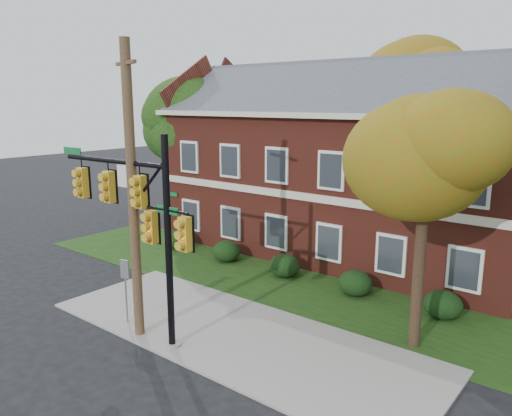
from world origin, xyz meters
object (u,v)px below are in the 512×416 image
Objects in this scene: hedge_left at (226,251)px; tree_left_rear at (194,119)px; tree_far_rear at (432,82)px; apartment_building at (345,156)px; traffic_signal at (141,214)px; hedge_right at (355,283)px; sign_post at (125,281)px; hedge_far_right at (443,305)px; hedge_center at (285,266)px; tree_near_right at (434,138)px; utility_pole at (133,193)px; hedge_far_left at (177,239)px.

tree_left_rear is at bearing 146.41° from hedge_left.
hedge_left is at bearing -33.59° from tree_left_rear.
tree_far_rear is at bearing 38.97° from tree_left_rear.
hedge_left is 0.12× the size of tree_far_rear.
traffic_signal is (-0.22, -12.90, -0.78)m from apartment_building.
sign_post reaches higher than hedge_right.
hedge_far_right is at bearing 0.00° from hedge_right.
hedge_left is at bearing 180.00° from hedge_center.
hedge_far_right is at bearing -66.63° from tree_far_rear.
tree_far_rear is at bearing 67.79° from sign_post.
traffic_signal is at bearing -147.09° from tree_near_right.
hedge_far_right is 11.59m from utility_pole.
tree_near_right is 9.31m from utility_pole.
hedge_left is at bearing 180.00° from hedge_far_right.
utility_pole is at bearing -68.71° from hedge_left.
hedge_center is (0.00, -5.25, -4.46)m from apartment_building.
apartment_building reaches higher than hedge_left.
hedge_right is 0.15× the size of utility_pole.
hedge_far_left is 0.16× the size of tree_near_right.
apartment_building is at bearing 131.77° from tree_near_right.
hedge_center and hedge_far_right have the same top height.
hedge_far_right is 6.77m from tree_near_right.
tree_near_right reaches higher than hedge_right.
hedge_far_left is 1.00× the size of hedge_right.
traffic_signal reaches higher than hedge_far_left.
tree_far_rear is at bearing 69.71° from hedge_left.
apartment_building is at bearing 143.11° from hedge_far_right.
hedge_left is 9.10m from traffic_signal.
tree_left_rear is at bearing 166.11° from hedge_far_right.
tree_far_rear is (8.34, 13.09, 8.32)m from hedge_far_left.
sign_post is (8.19, -11.55, -5.07)m from tree_left_rear.
apartment_building is 2.12× the size of tree_left_rear.
tree_left_rear reaches higher than hedge_left.
hedge_far_left is 14.00m from hedge_far_right.
tree_near_right is (7.22, -2.83, 6.14)m from hedge_center.
tree_left_rear is at bearing 126.84° from traffic_signal.
tree_near_right is 11.11m from sign_post.
tree_near_right is 0.74× the size of tree_far_rear.
tree_far_rear is at bearing 110.27° from tree_near_right.
tree_near_right reaches higher than sign_post.
tree_far_rear is at bearing 99.36° from hedge_right.
traffic_signal is 2.86× the size of sign_post.
utility_pole is (-7.50, -7.70, 4.34)m from hedge_far_right.
tree_near_right is at bearing -22.36° from tree_left_rear.
hedge_far_left is at bearing 129.49° from traffic_signal.
apartment_building is at bearing 86.97° from traffic_signal.
hedge_right is 9.27m from traffic_signal.
sign_post reaches higher than hedge_center.
sign_post is (-1.54, -12.67, -3.38)m from apartment_building.
hedge_far_left is 1.00× the size of hedge_left.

